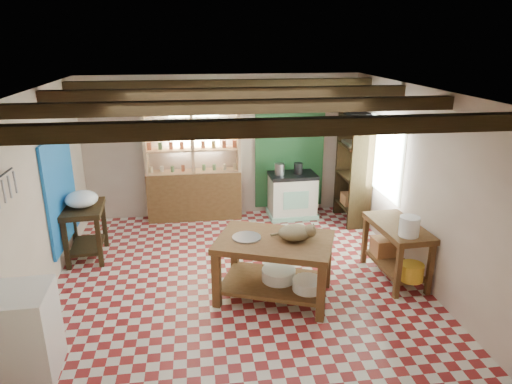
{
  "coord_description": "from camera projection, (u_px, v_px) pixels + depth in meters",
  "views": [
    {
      "loc": [
        -0.52,
        -5.7,
        3.21
      ],
      "look_at": [
        0.31,
        0.3,
        1.15
      ],
      "focal_mm": 32.0,
      "sensor_mm": 36.0,
      "label": 1
    }
  ],
  "objects": [
    {
      "name": "floor",
      "position": [
        237.0,
        277.0,
        6.45
      ],
      "size": [
        5.0,
        5.0,
        0.02
      ],
      "primitive_type": "cube",
      "color": "maroon",
      "rests_on": "ground"
    },
    {
      "name": "ceiling",
      "position": [
        234.0,
        89.0,
        5.61
      ],
      "size": [
        5.0,
        5.0,
        0.02
      ],
      "primitive_type": "cube",
      "color": "#444549",
      "rests_on": "wall_back"
    },
    {
      "name": "wall_back",
      "position": [
        223.0,
        147.0,
        8.37
      ],
      "size": [
        5.0,
        0.04,
        2.6
      ],
      "primitive_type": "cube",
      "color": "beige",
      "rests_on": "floor"
    },
    {
      "name": "wall_front",
      "position": [
        265.0,
        287.0,
        3.68
      ],
      "size": [
        5.0,
        0.04,
        2.6
      ],
      "primitive_type": "cube",
      "color": "beige",
      "rests_on": "floor"
    },
    {
      "name": "wall_left",
      "position": [
        37.0,
        198.0,
        5.7
      ],
      "size": [
        0.04,
        5.0,
        2.6
      ],
      "primitive_type": "cube",
      "color": "beige",
      "rests_on": "floor"
    },
    {
      "name": "wall_right",
      "position": [
        414.0,
        182.0,
        6.35
      ],
      "size": [
        0.04,
        5.0,
        2.6
      ],
      "primitive_type": "cube",
      "color": "beige",
      "rests_on": "floor"
    },
    {
      "name": "ceiling_beams",
      "position": [
        234.0,
        99.0,
        5.65
      ],
      "size": [
        5.0,
        3.8,
        0.15
      ],
      "primitive_type": "cube",
      "color": "#322311",
      "rests_on": "ceiling"
    },
    {
      "name": "blue_wall_patch",
      "position": [
        61.0,
        190.0,
        6.61
      ],
      "size": [
        0.04,
        1.4,
        1.6
      ],
      "primitive_type": "cube",
      "color": "blue",
      "rests_on": "wall_left"
    },
    {
      "name": "green_wall_patch",
      "position": [
        290.0,
        148.0,
        8.52
      ],
      "size": [
        1.3,
        0.04,
        2.3
      ],
      "primitive_type": "cube",
      "color": "#205129",
      "rests_on": "wall_back"
    },
    {
      "name": "window_back",
      "position": [
        194.0,
        126.0,
        8.16
      ],
      "size": [
        0.9,
        0.02,
        0.8
      ],
      "primitive_type": "cube",
      "color": "silver",
      "rests_on": "wall_back"
    },
    {
      "name": "window_right",
      "position": [
        385.0,
        157.0,
        7.25
      ],
      "size": [
        0.02,
        1.3,
        1.2
      ],
      "primitive_type": "cube",
      "color": "silver",
      "rests_on": "wall_right"
    },
    {
      "name": "pot_rack",
      "position": [
        296.0,
        100.0,
        7.83
      ],
      "size": [
        0.86,
        0.12,
        0.36
      ],
      "primitive_type": "cube",
      "color": "black",
      "rests_on": "ceiling"
    },
    {
      "name": "shelving_unit",
      "position": [
        193.0,
        161.0,
        8.19
      ],
      "size": [
        1.7,
        0.34,
        2.2
      ],
      "primitive_type": "cube",
      "color": "tan",
      "rests_on": "floor"
    },
    {
      "name": "tall_rack",
      "position": [
        354.0,
        168.0,
        8.11
      ],
      "size": [
        0.4,
        0.86,
        2.0
      ],
      "primitive_type": "cube",
      "color": "#322311",
      "rests_on": "floor"
    },
    {
      "name": "work_table",
      "position": [
        274.0,
        268.0,
        5.84
      ],
      "size": [
        1.68,
        1.41,
        0.81
      ],
      "primitive_type": "cube",
      "rotation": [
        0.0,
        0.0,
        -0.38
      ],
      "color": "brown",
      "rests_on": "floor"
    },
    {
      "name": "stove",
      "position": [
        292.0,
        195.0,
        8.49
      ],
      "size": [
        0.87,
        0.6,
        0.83
      ],
      "primitive_type": "cube",
      "rotation": [
        0.0,
        0.0,
        0.03
      ],
      "color": "silver",
      "rests_on": "floor"
    },
    {
      "name": "prep_table",
      "position": [
        86.0,
        232.0,
        6.89
      ],
      "size": [
        0.62,
        0.86,
        0.83
      ],
      "primitive_type": "cube",
      "rotation": [
        0.0,
        0.0,
        0.07
      ],
      "color": "#322311",
      "rests_on": "floor"
    },
    {
      "name": "white_cabinet",
      "position": [
        27.0,
        334.0,
        4.45
      ],
      "size": [
        0.54,
        0.64,
        0.93
      ],
      "primitive_type": "cube",
      "rotation": [
        0.0,
        0.0,
        0.04
      ],
      "color": "white",
      "rests_on": "floor"
    },
    {
      "name": "right_counter",
      "position": [
        396.0,
        251.0,
        6.31
      ],
      "size": [
        0.62,
        1.15,
        0.8
      ],
      "primitive_type": "cube",
      "rotation": [
        0.0,
        0.0,
        0.06
      ],
      "color": "brown",
      "rests_on": "floor"
    },
    {
      "name": "cat",
      "position": [
        295.0,
        233.0,
        5.67
      ],
      "size": [
        0.48,
        0.4,
        0.19
      ],
      "primitive_type": "ellipsoid",
      "rotation": [
        0.0,
        0.0,
        -0.2
      ],
      "color": "#958056",
      "rests_on": "work_table"
    },
    {
      "name": "steel_tray",
      "position": [
        247.0,
        237.0,
        5.74
      ],
      "size": [
        0.47,
        0.47,
        0.02
      ],
      "primitive_type": "cylinder",
      "rotation": [
        0.0,
        0.0,
        -0.38
      ],
      "color": "#9F9FA6",
      "rests_on": "work_table"
    },
    {
      "name": "basin_large",
      "position": [
        279.0,
        274.0,
        5.91
      ],
      "size": [
        0.57,
        0.57,
        0.15
      ],
      "primitive_type": "cylinder",
      "rotation": [
        0.0,
        0.0,
        -0.38
      ],
      "color": "white",
      "rests_on": "work_table"
    },
    {
      "name": "basin_small",
      "position": [
        308.0,
        285.0,
        5.69
      ],
      "size": [
        0.5,
        0.5,
        0.14
      ],
      "primitive_type": "cylinder",
      "rotation": [
        0.0,
        0.0,
        -0.38
      ],
      "color": "white",
      "rests_on": "work_table"
    },
    {
      "name": "kettle_left",
      "position": [
        280.0,
        169.0,
        8.28
      ],
      "size": [
        0.19,
        0.19,
        0.21
      ],
      "primitive_type": "cylinder",
      "rotation": [
        0.0,
        0.0,
        0.03
      ],
      "color": "#9F9FA6",
      "rests_on": "stove"
    },
    {
      "name": "kettle_right",
      "position": [
        298.0,
        168.0,
        8.34
      ],
      "size": [
        0.17,
        0.17,
        0.2
      ],
      "primitive_type": "cylinder",
      "rotation": [
        0.0,
        0.0,
        0.03
      ],
      "color": "black",
      "rests_on": "stove"
    },
    {
      "name": "enamel_bowl",
      "position": [
        82.0,
        199.0,
        6.72
      ],
      "size": [
        0.5,
        0.5,
        0.24
      ],
      "primitive_type": "ellipsoid",
      "rotation": [
        0.0,
        0.0,
        0.07
      ],
      "color": "white",
      "rests_on": "prep_table"
    },
    {
      "name": "white_bucket",
      "position": [
        409.0,
        226.0,
        5.8
      ],
      "size": [
        0.27,
        0.27,
        0.26
      ],
      "primitive_type": "cylinder",
      "rotation": [
        0.0,
        0.0,
        0.06
      ],
      "color": "white",
      "rests_on": "right_counter"
    },
    {
      "name": "wicker_basket",
      "position": [
        385.0,
        246.0,
        6.61
      ],
      "size": [
        0.37,
        0.31,
        0.25
      ],
      "primitive_type": "cube",
      "rotation": [
        0.0,
        0.0,
        0.06
      ],
      "color": "#AF7346",
      "rests_on": "right_counter"
    },
    {
      "name": "yellow_tub",
      "position": [
        412.0,
        272.0,
        5.91
      ],
      "size": [
        0.32,
        0.32,
        0.22
      ],
      "primitive_type": "cylinder",
      "rotation": [
        0.0,
        0.0,
        0.06
      ],
      "color": "gold",
      "rests_on": "right_counter"
    }
  ]
}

